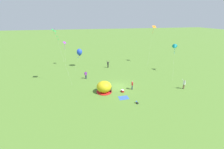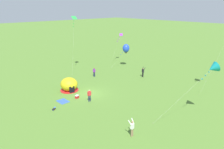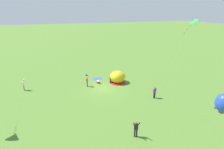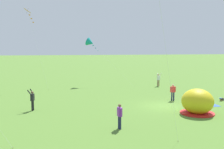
% 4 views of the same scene
% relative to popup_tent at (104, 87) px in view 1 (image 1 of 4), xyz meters
% --- Properties ---
extents(ground_plane, '(300.00, 300.00, 0.00)m').
position_rel_popup_tent_xyz_m(ground_plane, '(3.12, 1.62, -1.00)').
color(ground_plane, '#517A2D').
extents(popup_tent, '(2.81, 2.81, 2.10)m').
position_rel_popup_tent_xyz_m(popup_tent, '(0.00, 0.00, 0.00)').
color(popup_tent, gold).
rests_on(popup_tent, ground).
extents(picnic_blanket, '(1.73, 1.34, 0.01)m').
position_rel_popup_tent_xyz_m(picnic_blanket, '(2.84, -2.85, -0.99)').
color(picnic_blanket, '#3359A5').
rests_on(picnic_blanket, ground).
extents(cooler_box, '(0.52, 0.62, 0.44)m').
position_rel_popup_tent_xyz_m(cooler_box, '(3.27, -0.78, -0.78)').
color(cooler_box, red).
rests_on(cooler_box, ground).
extents(toddler_crawling, '(0.38, 0.55, 0.32)m').
position_rel_popup_tent_xyz_m(toddler_crawling, '(4.39, -5.05, -0.82)').
color(toddler_crawling, black).
rests_on(toddler_crawling, ground).
extents(person_center_field, '(0.70, 0.57, 1.89)m').
position_rel_popup_tent_xyz_m(person_center_field, '(3.47, 13.65, 0.00)').
color(person_center_field, black).
rests_on(person_center_field, ground).
extents(person_with_toddler, '(0.30, 0.58, 1.72)m').
position_rel_popup_tent_xyz_m(person_with_toddler, '(5.35, -0.11, -0.03)').
color(person_with_toddler, '#1E2347').
rests_on(person_with_toddler, ground).
extents(person_flying_kite, '(0.54, 0.68, 1.89)m').
position_rel_popup_tent_xyz_m(person_flying_kite, '(15.05, -2.08, 0.00)').
color(person_flying_kite, '#8C7251').
rests_on(person_flying_kite, ground).
extents(person_watching_sky, '(0.58, 0.31, 1.72)m').
position_rel_popup_tent_xyz_m(person_watching_sky, '(-2.85, 7.19, -0.03)').
color(person_watching_sky, '#1E2347').
rests_on(person_watching_sky, ground).
extents(kite_orange, '(2.91, 3.04, 10.66)m').
position_rel_popup_tent_xyz_m(kite_orange, '(16.97, 15.50, 9.00)').
color(kite_orange, silver).
rests_on(kite_orange, ground).
extents(kite_green, '(2.86, 3.18, 10.85)m').
position_rel_popup_tent_xyz_m(kite_green, '(-8.13, 6.83, 9.13)').
color(kite_green, silver).
rests_on(kite_green, ground).
extents(kite_blue, '(2.16, 3.65, 4.91)m').
position_rel_popup_tent_xyz_m(kite_blue, '(-3.75, 16.59, 3.00)').
color(kite_blue, silver).
rests_on(kite_blue, ground).
extents(kite_teal, '(4.28, 6.66, 6.87)m').
position_rel_popup_tent_xyz_m(kite_teal, '(18.45, 7.15, 5.14)').
color(kite_teal, silver).
rests_on(kite_teal, ground).
extents(kite_purple, '(0.92, 3.78, 6.58)m').
position_rel_popup_tent_xyz_m(kite_purple, '(-7.51, 18.58, 5.01)').
color(kite_purple, silver).
rests_on(kite_purple, ground).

